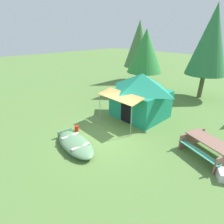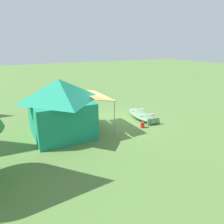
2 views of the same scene
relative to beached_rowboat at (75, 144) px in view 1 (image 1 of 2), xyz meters
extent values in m
plane|color=#577D3C|center=(0.25, 1.76, -0.21)|extent=(80.00, 80.00, 0.00)
ellipsoid|color=#5C865D|center=(0.01, 0.00, -0.01)|extent=(2.84, 1.47, 0.41)
ellipsoid|color=#202F20|center=(0.01, 0.00, 0.02)|extent=(2.61, 1.31, 0.15)
cube|color=beige|center=(0.55, -0.06, 0.16)|extent=(0.24, 0.90, 0.04)
cube|color=beige|center=(-0.53, 0.06, 0.16)|extent=(0.24, 0.90, 0.04)
cube|color=#5C865D|center=(-1.23, 0.14, 0.01)|extent=(0.16, 0.75, 0.31)
cube|color=#1C8A68|center=(-0.10, 4.95, 0.66)|extent=(2.99, 2.72, 1.75)
pyramid|color=#1C8A68|center=(-0.10, 4.95, 2.04)|extent=(3.23, 2.94, 1.01)
cube|color=black|center=(-0.12, 3.60, 0.52)|extent=(0.76, 0.04, 1.40)
cube|color=tan|center=(-0.12, 3.10, 1.59)|extent=(2.68, 1.05, 0.20)
cylinder|color=gray|center=(1.12, 2.65, 0.62)|extent=(0.04, 0.04, 1.67)
cylinder|color=gray|center=(-1.37, 2.68, 0.62)|extent=(0.04, 0.04, 1.67)
cube|color=#845D4F|center=(4.51, 3.87, 0.54)|extent=(2.15, 1.43, 0.04)
cube|color=#4CBC9F|center=(4.71, 4.48, 0.22)|extent=(1.96, 0.87, 0.04)
cube|color=#4CBC9F|center=(4.31, 3.26, 0.22)|extent=(1.96, 0.87, 0.04)
cube|color=#845D4F|center=(3.67, 4.15, 0.15)|extent=(0.54, 1.48, 0.74)
cube|color=silver|center=(5.45, 2.89, -0.04)|extent=(0.62, 0.67, 0.34)
cylinder|color=red|center=(-1.29, 0.91, -0.06)|extent=(0.30, 0.30, 0.31)
cylinder|color=brown|center=(1.06, 11.46, 0.74)|extent=(0.34, 0.34, 1.92)
cone|color=#2E7442|center=(1.06, 11.46, 4.20)|extent=(2.97, 2.97, 4.99)
cylinder|color=brown|center=(-6.02, 11.94, 0.59)|extent=(0.22, 0.22, 1.60)
cone|color=#447741|center=(-6.02, 11.94, 3.65)|extent=(2.97, 2.97, 4.52)
cylinder|color=brown|center=(-2.93, 8.93, 0.72)|extent=(0.31, 0.31, 1.87)
cone|color=#2F8439|center=(-2.93, 8.93, 3.36)|extent=(2.93, 2.93, 3.41)
camera|label=1|loc=(6.24, -3.55, 4.79)|focal=28.42mm
camera|label=2|loc=(-10.09, 7.48, 4.12)|focal=34.69mm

